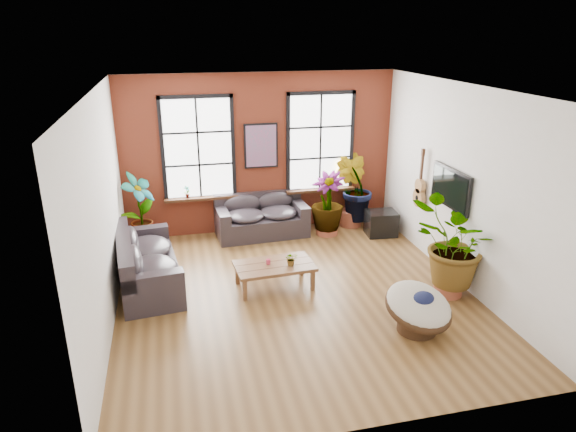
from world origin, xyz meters
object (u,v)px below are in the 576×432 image
(sofa_back, at_px, (261,217))
(papasan_chair, at_px, (419,308))
(coffee_table, at_px, (274,267))
(sofa_left, at_px, (144,263))

(sofa_back, bearing_deg, papasan_chair, -73.08)
(coffee_table, height_order, papasan_chair, papasan_chair)
(coffee_table, xyz_separation_m, papasan_chair, (1.84, -1.88, 0.01))
(sofa_back, distance_m, coffee_table, 2.54)
(sofa_left, xyz_separation_m, coffee_table, (2.24, -0.62, -0.03))
(sofa_back, xyz_separation_m, sofa_left, (-2.46, -1.91, 0.01))
(sofa_left, distance_m, papasan_chair, 4.78)
(coffee_table, relative_size, papasan_chair, 1.05)
(sofa_left, bearing_deg, papasan_chair, -127.65)
(coffee_table, bearing_deg, sofa_left, 160.66)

